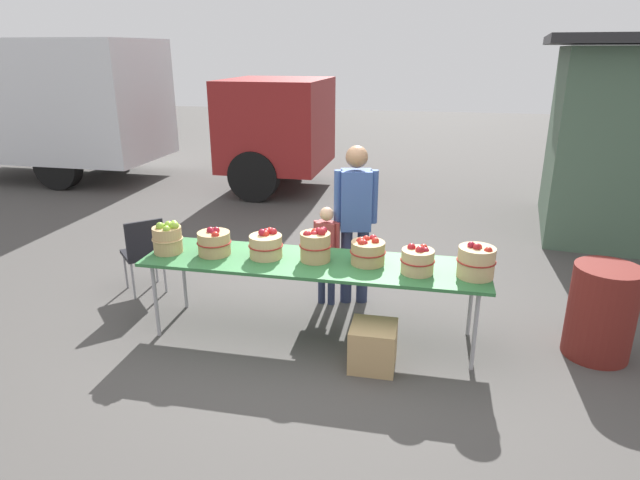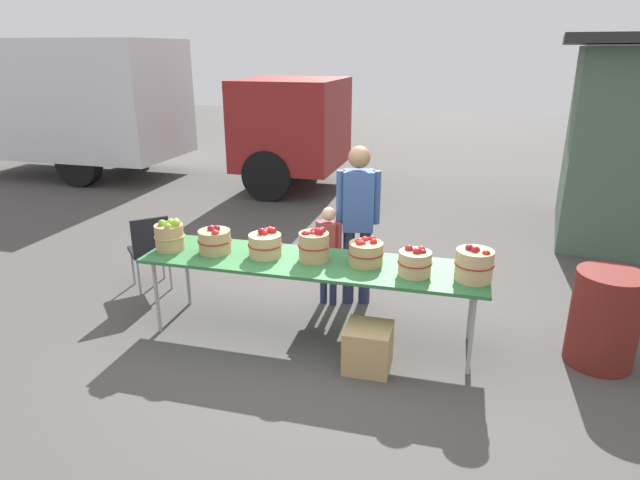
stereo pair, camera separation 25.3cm
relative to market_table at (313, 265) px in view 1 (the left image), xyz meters
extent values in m
plane|color=#474442|center=(0.00, 0.00, -0.72)|extent=(40.00, 40.00, 0.00)
cube|color=#2D6B38|center=(0.00, 0.00, 0.02)|extent=(3.10, 0.76, 0.03)
cylinder|color=#99999E|center=(-1.43, -0.30, -0.36)|extent=(0.04, 0.04, 0.72)
cylinder|color=#99999E|center=(1.43, -0.30, -0.36)|extent=(0.04, 0.04, 0.72)
cylinder|color=#99999E|center=(-1.43, 0.30, -0.36)|extent=(0.04, 0.04, 0.72)
cylinder|color=#99999E|center=(1.43, 0.30, -0.36)|extent=(0.04, 0.04, 0.72)
cylinder|color=tan|center=(-1.39, -0.05, 0.16)|extent=(0.27, 0.27, 0.25)
torus|color=tan|center=(-1.39, -0.05, 0.17)|extent=(0.29, 0.29, 0.01)
sphere|color=#8CB738|center=(-1.38, -0.01, 0.29)|extent=(0.08, 0.08, 0.08)
sphere|color=#7AA833|center=(-1.43, -0.08, 0.30)|extent=(0.07, 0.07, 0.07)
sphere|color=#8CB738|center=(-1.30, -0.05, 0.30)|extent=(0.08, 0.08, 0.08)
sphere|color=#8CB738|center=(-1.36, 0.04, 0.29)|extent=(0.07, 0.07, 0.07)
sphere|color=#8CB738|center=(-1.32, -0.03, 0.28)|extent=(0.08, 0.08, 0.08)
sphere|color=#8CB738|center=(-1.34, -0.13, 0.29)|extent=(0.07, 0.07, 0.07)
sphere|color=#7AA833|center=(-1.45, -0.04, 0.28)|extent=(0.07, 0.07, 0.07)
cylinder|color=tan|center=(-0.94, -0.01, 0.14)|extent=(0.30, 0.30, 0.21)
torus|color=maroon|center=(-0.94, -0.01, 0.15)|extent=(0.32, 0.32, 0.01)
sphere|color=#B22319|center=(-0.89, -0.09, 0.25)|extent=(0.07, 0.07, 0.07)
sphere|color=maroon|center=(-0.92, 0.01, 0.26)|extent=(0.07, 0.07, 0.07)
sphere|color=maroon|center=(-0.97, 0.00, 0.26)|extent=(0.07, 0.07, 0.07)
sphere|color=maroon|center=(-0.94, -0.01, 0.24)|extent=(0.08, 0.08, 0.08)
cylinder|color=tan|center=(-0.45, 0.02, 0.14)|extent=(0.30, 0.30, 0.21)
torus|color=maroon|center=(-0.45, 0.02, 0.15)|extent=(0.32, 0.32, 0.01)
sphere|color=maroon|center=(-0.46, 0.09, 0.25)|extent=(0.08, 0.08, 0.08)
sphere|color=#B22319|center=(-0.45, 0.03, 0.25)|extent=(0.07, 0.07, 0.07)
sphere|color=maroon|center=(-0.40, 0.09, 0.26)|extent=(0.08, 0.08, 0.08)
sphere|color=#B22319|center=(-0.44, 0.12, 0.25)|extent=(0.07, 0.07, 0.07)
sphere|color=maroon|center=(-0.48, 0.02, 0.27)|extent=(0.07, 0.07, 0.07)
cylinder|color=tan|center=(0.01, 0.03, 0.16)|extent=(0.27, 0.27, 0.26)
torus|color=maroon|center=(0.01, 0.03, 0.18)|extent=(0.29, 0.29, 0.01)
sphere|color=maroon|center=(-0.05, -0.01, 0.29)|extent=(0.08, 0.08, 0.08)
sphere|color=#B22319|center=(0.01, 0.05, 0.29)|extent=(0.08, 0.08, 0.08)
sphere|color=maroon|center=(0.07, 0.01, 0.31)|extent=(0.08, 0.08, 0.08)
sphere|color=maroon|center=(0.01, 0.02, 0.28)|extent=(0.08, 0.08, 0.08)
sphere|color=maroon|center=(0.07, 0.09, 0.30)|extent=(0.07, 0.07, 0.07)
sphere|color=maroon|center=(0.04, 0.06, 0.30)|extent=(0.07, 0.07, 0.07)
cylinder|color=tan|center=(0.49, 0.05, 0.14)|extent=(0.30, 0.30, 0.20)
torus|color=maroon|center=(0.49, 0.05, 0.15)|extent=(0.32, 0.32, 0.01)
sphere|color=#B22319|center=(0.44, 0.00, 0.24)|extent=(0.07, 0.07, 0.07)
sphere|color=#B22319|center=(0.55, 0.06, 0.25)|extent=(0.07, 0.07, 0.07)
sphere|color=#B22319|center=(0.46, 0.11, 0.24)|extent=(0.07, 0.07, 0.07)
sphere|color=#B22319|center=(0.43, 0.05, 0.24)|extent=(0.08, 0.08, 0.08)
sphere|color=maroon|center=(0.41, 0.07, 0.23)|extent=(0.07, 0.07, 0.07)
sphere|color=maroon|center=(0.52, 0.16, 0.23)|extent=(0.07, 0.07, 0.07)
sphere|color=maroon|center=(0.45, 0.01, 0.23)|extent=(0.07, 0.07, 0.07)
cylinder|color=tan|center=(0.93, -0.08, 0.14)|extent=(0.28, 0.28, 0.21)
torus|color=maroon|center=(0.93, -0.08, 0.15)|extent=(0.30, 0.30, 0.01)
sphere|color=#B22319|center=(0.97, -0.01, 0.24)|extent=(0.07, 0.07, 0.07)
sphere|color=maroon|center=(0.94, -0.10, 0.25)|extent=(0.08, 0.08, 0.08)
sphere|color=maroon|center=(0.99, -0.08, 0.24)|extent=(0.06, 0.06, 0.06)
sphere|color=maroon|center=(0.87, -0.04, 0.25)|extent=(0.07, 0.07, 0.07)
cylinder|color=tan|center=(1.41, -0.06, 0.16)|extent=(0.31, 0.31, 0.26)
torus|color=maroon|center=(1.41, -0.06, 0.18)|extent=(0.33, 0.33, 0.01)
sphere|color=maroon|center=(1.35, -0.05, 0.31)|extent=(0.07, 0.07, 0.07)
sphere|color=maroon|center=(1.40, -0.09, 0.31)|extent=(0.06, 0.06, 0.06)
sphere|color=#B22319|center=(1.41, -0.06, 0.30)|extent=(0.07, 0.07, 0.07)
sphere|color=#B22319|center=(1.49, -0.12, 0.29)|extent=(0.07, 0.07, 0.07)
cylinder|color=#262D4C|center=(0.35, 0.82, -0.31)|extent=(0.12, 0.12, 0.82)
cylinder|color=#262D4C|center=(0.18, 0.78, -0.31)|extent=(0.12, 0.12, 0.82)
cube|color=#334C8C|center=(0.27, 0.80, 0.41)|extent=(0.35, 0.28, 0.61)
sphere|color=#936B4C|center=(0.27, 0.80, 0.85)|extent=(0.22, 0.22, 0.22)
cylinder|color=#334C8C|center=(0.44, 0.84, 0.44)|extent=(0.09, 0.09, 0.54)
cylinder|color=#334C8C|center=(0.09, 0.76, 0.44)|extent=(0.09, 0.09, 0.54)
cylinder|color=#262D4C|center=(0.04, 0.68, -0.46)|extent=(0.08, 0.08, 0.52)
cylinder|color=#262D4C|center=(-0.07, 0.70, -0.46)|extent=(0.08, 0.08, 0.52)
cube|color=maroon|center=(-0.01, 0.69, 0.00)|extent=(0.21, 0.17, 0.39)
sphere|color=tan|center=(-0.01, 0.69, 0.28)|extent=(0.14, 0.14, 0.14)
cylinder|color=maroon|center=(0.10, 0.68, 0.02)|extent=(0.05, 0.05, 0.35)
cylinder|color=maroon|center=(-0.12, 0.71, 0.02)|extent=(0.05, 0.05, 0.35)
cube|color=silver|center=(-6.58, 5.50, 0.88)|extent=(4.23, 2.26, 2.30)
cube|color=maroon|center=(-1.88, 5.43, 0.53)|extent=(1.83, 2.12, 1.60)
cube|color=black|center=(-1.03, 5.42, 0.85)|extent=(0.06, 1.76, 0.80)
cylinder|color=black|center=(-2.03, 6.38, -0.27)|extent=(0.90, 0.29, 0.90)
cylinder|color=black|center=(-2.05, 4.48, -0.27)|extent=(0.90, 0.29, 0.90)
cylinder|color=black|center=(-5.97, 6.44, -0.27)|extent=(0.90, 0.29, 0.90)
cylinder|color=black|center=(-5.99, 4.54, -0.27)|extent=(0.90, 0.29, 0.90)
cube|color=black|center=(-2.05, 0.61, -0.28)|extent=(0.57, 0.57, 0.04)
cube|color=black|center=(-1.93, 0.48, -0.06)|extent=(0.31, 0.30, 0.40)
cylinder|color=gray|center=(-2.05, 0.85, -0.51)|extent=(0.02, 0.02, 0.42)
cylinder|color=gray|center=(-2.29, 0.61, -0.51)|extent=(0.02, 0.02, 0.42)
cylinder|color=gray|center=(-1.81, 0.60, -0.51)|extent=(0.02, 0.02, 0.42)
cylinder|color=gray|center=(-2.06, 0.37, -0.51)|extent=(0.02, 0.02, 0.42)
cylinder|color=maroon|center=(2.51, 0.17, -0.30)|extent=(0.55, 0.55, 0.83)
cube|color=tan|center=(0.61, -0.42, -0.52)|extent=(0.38, 0.38, 0.38)
camera|label=1|loc=(0.98, -4.42, 1.84)|focal=30.36mm
camera|label=2|loc=(1.23, -4.37, 1.84)|focal=30.36mm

